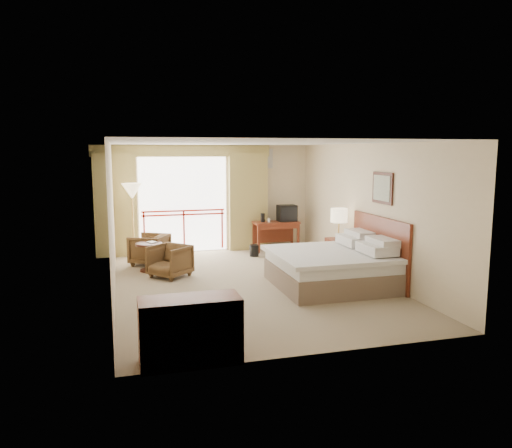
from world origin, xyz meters
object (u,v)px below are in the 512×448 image
object	(u,v)px
floor_lamp	(132,194)
nightstand	(339,254)
tv	(287,213)
wastebasket	(254,251)
desk	(275,228)
armchair_near	(170,277)
side_table	(149,252)
table_lamp	(339,216)
armchair_far	(150,264)
bed	(333,267)
dresser	(190,331)

from	to	relation	value
floor_lamp	nightstand	bearing A→B (deg)	-27.02
nightstand	floor_lamp	size ratio (longest dim) A/B	0.37
tv	wastebasket	world-z (taller)	tv
tv	wastebasket	xyz separation A→B (m)	(-1.03, -0.55, -0.82)
desk	wastebasket	bearing A→B (deg)	-136.65
armchair_near	side_table	world-z (taller)	side_table
table_lamp	armchair_far	xyz separation A→B (m)	(-3.93, 1.54, -1.16)
armchair_far	floor_lamp	size ratio (longest dim) A/B	0.42
nightstand	wastebasket	world-z (taller)	nightstand
wastebasket	floor_lamp	bearing A→B (deg)	172.63
table_lamp	armchair_far	distance (m)	4.38
desk	wastebasket	xyz separation A→B (m)	(-0.73, -0.61, -0.45)
wastebasket	armchair_near	world-z (taller)	armchair_near
tv	floor_lamp	size ratio (longest dim) A/B	0.26
table_lamp	floor_lamp	size ratio (longest dim) A/B	0.35
nightstand	floor_lamp	xyz separation A→B (m)	(-4.25, 2.17, 1.22)
table_lamp	armchair_far	size ratio (longest dim) A/B	0.83
nightstand	tv	xyz separation A→B (m)	(-0.39, 2.35, 0.62)
table_lamp	desk	world-z (taller)	table_lamp
bed	armchair_near	bearing A→B (deg)	151.96
table_lamp	wastebasket	xyz separation A→B (m)	(-1.41, 1.75, -1.02)
floor_lamp	dresser	world-z (taller)	floor_lamp
desk	dresser	world-z (taller)	dresser
bed	tv	xyz separation A→B (m)	(0.30, 3.57, 0.58)
desk	dresser	bearing A→B (deg)	-112.42
desk	tv	size ratio (longest dim) A/B	2.48
armchair_far	wastebasket	bearing A→B (deg)	124.53
bed	dresser	xyz separation A→B (m)	(-3.10, -2.73, 0.03)
desk	side_table	bearing A→B (deg)	-152.27
armchair_far	side_table	bearing A→B (deg)	25.67
wastebasket	bed	bearing A→B (deg)	-76.40
wastebasket	armchair_near	size ratio (longest dim) A/B	0.39
table_lamp	tv	xyz separation A→B (m)	(-0.39, 2.30, -0.21)
desk	armchair_far	bearing A→B (deg)	-162.18
armchair_far	floor_lamp	bearing A→B (deg)	-121.52
wastebasket	armchair_far	distance (m)	2.53
tv	armchair_far	world-z (taller)	tv
wastebasket	side_table	size ratio (longest dim) A/B	0.46
wastebasket	side_table	world-z (taller)	side_table
side_table	floor_lamp	distance (m)	1.70
dresser	floor_lamp	bearing A→B (deg)	89.47
bed	nightstand	distance (m)	1.40
side_table	floor_lamp	xyz separation A→B (m)	(-0.28, 1.23, 1.14)
bed	side_table	world-z (taller)	bed
nightstand	wastebasket	distance (m)	2.30
wastebasket	armchair_near	xyz separation A→B (m)	(-2.19, -1.47, -0.14)
bed	dresser	size ratio (longest dim) A/B	1.75
floor_lamp	table_lamp	bearing A→B (deg)	-26.48
bed	side_table	bearing A→B (deg)	146.81
armchair_far	table_lamp	bearing A→B (deg)	98.30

